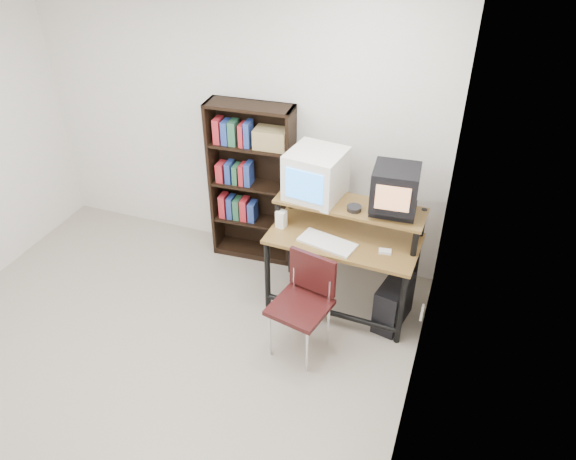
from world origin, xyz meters
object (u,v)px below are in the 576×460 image
(crt_monitor, at_px, (316,174))
(crt_tv, at_px, (395,188))
(bookshelf, at_px, (253,181))
(computer_desk, at_px, (344,240))
(pc_tower, at_px, (394,302))
(school_chair, at_px, (305,296))

(crt_monitor, height_order, crt_tv, same)
(crt_monitor, distance_m, bookshelf, 0.86)
(crt_monitor, bearing_deg, computer_desk, -18.53)
(computer_desk, xyz_separation_m, crt_tv, (0.36, 0.09, 0.52))
(computer_desk, bearing_deg, crt_monitor, 155.87)
(crt_tv, distance_m, bookshelf, 1.49)
(computer_desk, distance_m, pc_tower, 0.69)
(crt_monitor, distance_m, school_chair, 1.02)
(school_chair, relative_size, bookshelf, 0.53)
(crt_monitor, xyz_separation_m, pc_tower, (0.80, -0.24, -0.97))
(computer_desk, xyz_separation_m, bookshelf, (-1.03, 0.47, 0.13))
(crt_tv, bearing_deg, computer_desk, -170.12)
(crt_tv, height_order, school_chair, crt_tv)
(computer_desk, distance_m, bookshelf, 1.14)
(computer_desk, xyz_separation_m, school_chair, (-0.15, -0.61, -0.17))
(crt_monitor, relative_size, crt_tv, 1.30)
(computer_desk, bearing_deg, school_chair, -101.73)
(crt_tv, distance_m, school_chair, 1.11)
(pc_tower, height_order, school_chair, school_chair)
(crt_tv, xyz_separation_m, bookshelf, (-1.39, 0.38, -0.39))
(school_chair, bearing_deg, crt_monitor, 114.45)
(crt_tv, distance_m, pc_tower, 1.03)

